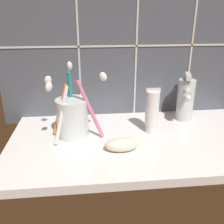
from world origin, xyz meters
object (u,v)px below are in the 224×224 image
Objects in this scene: toothpaste_tube at (152,111)px; sink_faucet at (186,99)px; soap_bar at (122,145)px; toothbrush_cup at (72,116)px.

sink_faucet is (11.45, 6.69, 0.64)cm from toothpaste_tube.
soap_bar is (-9.02, -8.66, -4.37)cm from toothpaste_tube.
soap_bar is (11.28, -8.60, -3.84)cm from toothbrush_cup.
toothpaste_tube is 13.28cm from sink_faucet.
sink_faucet is (31.74, 6.76, 1.18)cm from toothbrush_cup.
toothbrush_cup reaches higher than sink_faucet.
sink_faucet is 1.74× the size of soap_bar.
soap_bar is at bearing -37.34° from toothbrush_cup.
toothpaste_tube is at bearing 43.84° from soap_bar.
sink_faucet reaches higher than soap_bar.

